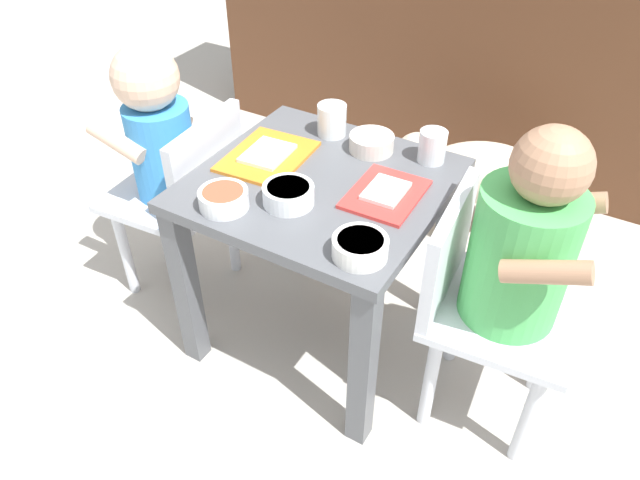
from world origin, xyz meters
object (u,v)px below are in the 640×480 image
at_px(food_tray_left, 268,156).
at_px(cereal_bowl_right_side, 372,142).
at_px(food_tray_right, 386,193).
at_px(veggie_bowl_near, 288,194).
at_px(water_cup_left, 432,148).
at_px(seated_child_right, 514,257).
at_px(cereal_bowl_left_side, 360,247).
at_px(veggie_bowl_far, 224,199).
at_px(seated_child_left, 165,145).
at_px(dining_table, 320,216).
at_px(dog, 472,172).
at_px(water_cup_right, 332,122).

relative_size(food_tray_left, cereal_bowl_right_side, 2.18).
height_order(food_tray_right, veggie_bowl_near, veggie_bowl_near).
bearing_deg(water_cup_left, veggie_bowl_near, -121.78).
xyz_separation_m(seated_child_right, food_tray_left, (-0.56, 0.02, 0.03)).
relative_size(seated_child_right, water_cup_left, 9.97).
bearing_deg(cereal_bowl_left_side, veggie_bowl_far, -179.26).
bearing_deg(veggie_bowl_far, seated_child_left, 152.44).
height_order(dining_table, dog, dining_table).
xyz_separation_m(water_cup_left, water_cup_right, (-0.24, -0.01, 0.00)).
bearing_deg(seated_child_right, dog, 112.87).
distance_m(seated_child_right, dog, 0.68).
bearing_deg(seated_child_left, veggie_bowl_near, -11.66).
bearing_deg(water_cup_right, seated_child_right, -20.57).
relative_size(food_tray_left, cereal_bowl_left_side, 2.17).
bearing_deg(veggie_bowl_far, cereal_bowl_right_side, 66.00).
bearing_deg(veggie_bowl_far, food_tray_right, 37.27).
distance_m(food_tray_right, water_cup_left, 0.17).
xyz_separation_m(water_cup_left, cereal_bowl_right_side, (-0.13, -0.03, -0.01)).
distance_m(food_tray_left, cereal_bowl_left_side, 0.38).
distance_m(seated_child_left, water_cup_right, 0.40).
relative_size(food_tray_right, water_cup_right, 2.42).
bearing_deg(water_cup_left, dog, 90.44).
bearing_deg(water_cup_right, food_tray_right, -37.03).
distance_m(water_cup_right, veggie_bowl_near, 0.29).
bearing_deg(seated_child_right, water_cup_right, 159.43).
height_order(dining_table, water_cup_left, water_cup_left).
xyz_separation_m(seated_child_right, veggie_bowl_far, (-0.53, -0.17, 0.05)).
bearing_deg(dining_table, food_tray_right, 6.49).
height_order(veggie_bowl_near, cereal_bowl_left_side, veggie_bowl_near).
distance_m(seated_child_left, veggie_bowl_far, 0.34).
bearing_deg(food_tray_left, water_cup_right, 67.15).
distance_m(food_tray_left, water_cup_right, 0.18).
bearing_deg(food_tray_right, cereal_bowl_right_side, 125.89).
height_order(dining_table, seated_child_right, seated_child_right).
height_order(dining_table, veggie_bowl_far, veggie_bowl_far).
distance_m(dining_table, water_cup_left, 0.28).
xyz_separation_m(water_cup_left, cereal_bowl_left_side, (0.01, -0.36, -0.01)).
bearing_deg(food_tray_left, water_cup_left, 28.77).
distance_m(dining_table, food_tray_left, 0.17).
xyz_separation_m(seated_child_right, dog, (-0.25, 0.59, -0.22)).
relative_size(water_cup_left, cereal_bowl_left_side, 0.71).
relative_size(dining_table, veggie_bowl_near, 4.98).
relative_size(seated_child_right, food_tray_right, 3.97).
xyz_separation_m(dining_table, water_cup_left, (0.17, 0.19, 0.12)).
bearing_deg(cereal_bowl_right_side, water_cup_left, 11.69).
xyz_separation_m(food_tray_right, water_cup_left, (0.03, 0.17, 0.02)).
xyz_separation_m(food_tray_left, water_cup_left, (0.31, 0.17, 0.02)).
height_order(seated_child_right, cereal_bowl_right_side, seated_child_right).
xyz_separation_m(dining_table, cereal_bowl_left_side, (0.18, -0.17, 0.11)).
bearing_deg(veggie_bowl_near, food_tray_right, 37.88).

